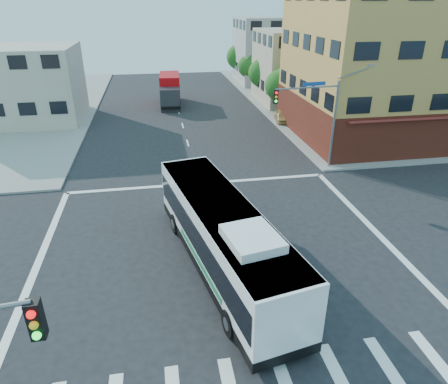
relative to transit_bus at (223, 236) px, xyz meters
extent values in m
plane|color=black|center=(0.05, 1.10, -1.94)|extent=(120.00, 120.00, 0.00)
cube|color=gray|center=(35.05, 36.10, -1.86)|extent=(50.00, 50.00, 0.15)
cube|color=#B58C41|center=(20.05, 19.60, 5.06)|extent=(18.00, 15.00, 14.00)
cube|color=#501A12|center=(20.05, 19.60, 0.06)|extent=(18.09, 15.08, 4.00)
cube|color=maroon|center=(20.05, 12.50, 1.66)|extent=(16.00, 1.60, 0.51)
cube|color=tan|center=(17.05, 35.10, 2.56)|extent=(12.00, 10.00, 9.00)
cube|color=#AAAAA5|center=(17.05, 49.10, 3.06)|extent=(12.00, 10.00, 10.00)
cube|color=#C1B5A0|center=(-16.95, 31.10, 2.06)|extent=(12.00, 10.00, 8.00)
cylinder|color=slate|center=(10.85, 11.90, 1.56)|extent=(0.18, 0.18, 7.00)
cylinder|color=slate|center=(8.35, 11.65, 4.66)|extent=(5.01, 0.62, 0.12)
cube|color=black|center=(5.85, 11.40, 4.16)|extent=(0.32, 0.30, 1.00)
sphere|color=#FF0C0C|center=(5.85, 11.23, 4.46)|extent=(0.20, 0.20, 0.20)
sphere|color=yellow|center=(5.85, 11.23, 4.16)|extent=(0.20, 0.20, 0.20)
sphere|color=#19FF33|center=(5.85, 11.23, 3.86)|extent=(0.20, 0.20, 0.20)
cube|color=navy|center=(8.85, 11.70, 4.91)|extent=(1.80, 0.22, 0.28)
cube|color=gray|center=(13.35, 12.15, 6.06)|extent=(0.50, 0.22, 0.14)
cube|color=black|center=(-5.75, -9.20, 4.16)|extent=(0.32, 0.30, 1.00)
sphere|color=#FF0C0C|center=(-5.75, -9.37, 4.46)|extent=(0.20, 0.20, 0.20)
sphere|color=yellow|center=(-5.75, -9.37, 4.16)|extent=(0.20, 0.20, 0.20)
sphere|color=#19FF33|center=(-5.75, -9.37, 3.86)|extent=(0.20, 0.20, 0.20)
cylinder|color=#392615|center=(11.85, 29.10, -0.98)|extent=(0.28, 0.28, 1.92)
sphere|color=#1D5919|center=(11.85, 29.10, 1.43)|extent=(3.60, 3.60, 3.60)
sphere|color=#1D5919|center=(12.25, 28.80, 2.33)|extent=(2.52, 2.52, 2.52)
cylinder|color=#392615|center=(11.85, 37.10, -0.94)|extent=(0.28, 0.28, 1.99)
sphere|color=#1D5919|center=(11.85, 37.10, 1.58)|extent=(3.80, 3.80, 3.80)
sphere|color=#1D5919|center=(12.25, 36.80, 2.53)|extent=(2.66, 2.66, 2.66)
cylinder|color=#392615|center=(11.85, 45.10, -0.99)|extent=(0.28, 0.28, 1.89)
sphere|color=#1D5919|center=(11.85, 45.10, 1.31)|extent=(3.40, 3.40, 3.40)
sphere|color=#1D5919|center=(12.25, 44.80, 2.16)|extent=(2.38, 2.38, 2.38)
cylinder|color=#392615|center=(11.85, 53.10, -0.92)|extent=(0.28, 0.28, 2.03)
sphere|color=#1D5919|center=(11.85, 53.10, 1.69)|extent=(4.00, 4.00, 4.00)
sphere|color=#1D5919|center=(12.25, 52.80, 2.69)|extent=(2.80, 2.80, 2.80)
cube|color=black|center=(0.00, 0.02, -1.33)|extent=(5.38, 13.69, 0.50)
cube|color=white|center=(0.00, 0.02, 0.04)|extent=(5.37, 13.66, 3.17)
cube|color=black|center=(0.00, 0.02, 0.23)|extent=(5.34, 13.28, 1.39)
cube|color=black|center=(-1.28, 6.51, 0.12)|extent=(2.58, 0.57, 1.50)
cube|color=#E5590C|center=(-1.29, 6.55, 1.24)|extent=(2.10, 0.47, 0.31)
cube|color=white|center=(0.00, 0.02, 1.56)|extent=(5.26, 13.39, 0.13)
cube|color=white|center=(0.64, -3.26, 1.83)|extent=(2.42, 2.79, 0.40)
cube|color=#178047|center=(-1.30, -0.80, -0.77)|extent=(1.20, 6.02, 0.31)
cube|color=#178047|center=(1.51, -0.25, -0.77)|extent=(1.20, 6.02, 0.31)
cylinder|color=black|center=(-2.14, 3.96, -1.36)|extent=(0.55, 1.20, 1.16)
cylinder|color=#99999E|center=(-2.29, 3.93, -1.36)|extent=(0.16, 0.58, 0.58)
cylinder|color=black|center=(0.48, 4.48, -1.36)|extent=(0.55, 1.20, 1.16)
cylinder|color=#99999E|center=(0.63, 4.51, -1.36)|extent=(0.16, 0.58, 0.58)
cylinder|color=black|center=(-0.49, -4.43, -1.36)|extent=(0.55, 1.20, 1.16)
cylinder|color=#99999E|center=(-0.64, -4.46, -1.36)|extent=(0.16, 0.58, 0.58)
cylinder|color=black|center=(2.13, -3.92, -1.36)|extent=(0.55, 1.20, 1.16)
cylinder|color=#99999E|center=(2.28, -3.89, -1.36)|extent=(0.16, 0.58, 0.58)
cube|color=#28282E|center=(-0.85, 33.08, -0.59)|extent=(2.50, 2.40, 2.69)
cube|color=black|center=(-0.90, 32.10, -0.18)|extent=(2.17, 0.20, 1.03)
cube|color=red|center=(-0.63, 37.01, 0.23)|extent=(2.80, 5.92, 3.10)
cube|color=black|center=(-0.70, 35.77, -1.37)|extent=(2.72, 8.39, 0.31)
cylinder|color=black|center=(-1.92, 33.35, -1.42)|extent=(0.35, 1.05, 1.03)
cylinder|color=black|center=(0.25, 33.23, -1.42)|extent=(0.35, 1.05, 1.03)
cylinder|color=black|center=(-1.76, 36.34, -1.42)|extent=(0.35, 1.05, 1.03)
cylinder|color=black|center=(0.41, 36.22, -1.42)|extent=(0.35, 1.05, 1.03)
cylinder|color=black|center=(-1.61, 38.92, -1.42)|extent=(0.35, 1.05, 1.03)
cylinder|color=black|center=(0.55, 38.81, -1.42)|extent=(0.35, 1.05, 1.03)
imported|color=tan|center=(11.23, 25.57, -1.26)|extent=(2.24, 4.22, 1.37)
camera|label=1|loc=(-2.83, -16.46, 10.48)|focal=32.00mm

